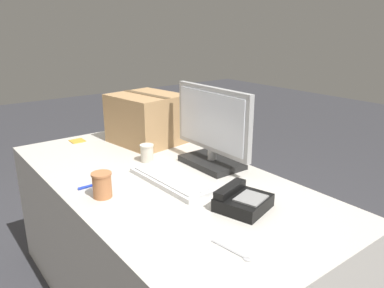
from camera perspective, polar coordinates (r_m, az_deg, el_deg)
The scene contains 10 objects.
office_desk at distance 1.95m, azimuth -4.51°, elevation -14.76°, with size 1.80×0.90×0.72m.
monitor at distance 1.87m, azimuth 3.08°, elevation 1.91°, with size 0.52×0.20×0.40m.
keyboard at distance 1.71m, azimuth -3.42°, elevation -5.54°, with size 0.46×0.16×0.03m.
desk_phone at distance 1.49m, azimuth 7.61°, elevation -8.58°, with size 0.22×0.23×0.08m.
paper_cup_left at distance 1.97m, azimuth -6.88°, elevation -1.37°, with size 0.07×0.07×0.09m.
paper_cup_right at distance 1.61m, azimuth -13.54°, elevation -6.08°, with size 0.09×0.09×0.11m.
spoon at distance 1.24m, azimuth 6.64°, elevation -16.17°, with size 0.16×0.04×0.00m.
cardboard_box at distance 2.28m, azimuth -6.89°, elevation 3.88°, with size 0.44×0.41×0.30m.
pen_marker at distance 1.74m, azimuth -14.78°, elevation -6.05°, with size 0.01×0.14×0.01m.
sticky_note_pad at distance 2.41m, azimuth -17.07°, elevation 0.46°, with size 0.08×0.08×0.01m.
Camera 1 is at (1.39, -0.88, 1.41)m, focal length 35.00 mm.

